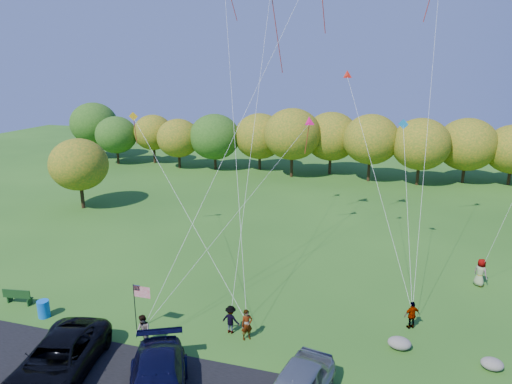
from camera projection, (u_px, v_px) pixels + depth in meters
ground at (232, 352)px, 22.73m from camera, size 140.00×140.00×0.00m
treeline at (317, 142)px, 55.20m from camera, size 76.15×27.58×7.98m
minivan_dark at (58, 360)px, 20.64m from camera, size 4.17×6.78×1.75m
flyer_a at (247, 325)px, 23.58m from camera, size 0.73×0.69×1.68m
flyer_b at (143, 331)px, 22.98m from camera, size 1.06×1.04×1.72m
flyer_c at (231, 319)px, 24.18m from camera, size 1.07×0.70×1.56m
flyer_d at (412, 315)px, 24.58m from camera, size 0.99×0.81×1.58m
flyer_e at (480, 272)px, 29.27m from camera, size 1.05×1.05×1.84m
park_bench at (18, 296)px, 27.12m from camera, size 1.75×0.56×0.97m
trash_barrel at (44, 309)px, 25.75m from camera, size 0.66×0.66×0.99m
flag_assembly at (139, 296)px, 24.01m from camera, size 1.00×0.65×2.70m
boulder_near at (399, 343)px, 22.95m from camera, size 1.17×0.92×0.58m
boulder_far at (492, 364)px, 21.40m from camera, size 1.03×0.85×0.53m
kites_aloft at (315, 10)px, 30.26m from camera, size 27.99×7.59×11.90m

